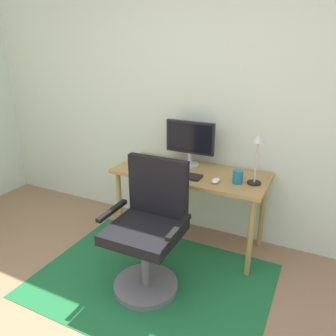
{
  "coord_description": "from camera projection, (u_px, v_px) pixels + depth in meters",
  "views": [
    {
      "loc": [
        1.02,
        -0.71,
        1.78
      ],
      "look_at": [
        -0.12,
        1.59,
        0.82
      ],
      "focal_mm": 35.43,
      "sensor_mm": 36.0,
      "label": 1
    }
  ],
  "objects": [
    {
      "name": "office_chair",
      "position": [
        149.0,
        234.0,
        2.48
      ],
      "size": [
        0.59,
        0.51,
        1.01
      ],
      "rotation": [
        0.0,
        0.0,
        0.01
      ],
      "color": "slate",
      "rests_on": "ground"
    },
    {
      "name": "cell_phone",
      "position": [
        138.0,
        160.0,
        3.21
      ],
      "size": [
        0.09,
        0.15,
        0.01
      ],
      "primitive_type": "cube",
      "rotation": [
        0.0,
        0.0,
        -0.15
      ],
      "color": "black",
      "rests_on": "desk"
    },
    {
      "name": "wall_back",
      "position": [
        210.0,
        101.0,
        3.04
      ],
      "size": [
        6.0,
        0.1,
        2.6
      ],
      "primitive_type": "cube",
      "color": "silver",
      "rests_on": "ground"
    },
    {
      "name": "area_rug",
      "position": [
        152.0,
        280.0,
        2.67
      ],
      "size": [
        1.82,
        1.33,
        0.01
      ],
      "primitive_type": "cube",
      "color": "#1C6433",
      "rests_on": "ground"
    },
    {
      "name": "desk_lamp",
      "position": [
        257.0,
        151.0,
        2.59
      ],
      "size": [
        0.11,
        0.11,
        0.41
      ],
      "color": "black",
      "rests_on": "desk"
    },
    {
      "name": "computer_mouse",
      "position": [
        216.0,
        181.0,
        2.7
      ],
      "size": [
        0.06,
        0.1,
        0.03
      ],
      "primitive_type": "ellipsoid",
      "color": "white",
      "rests_on": "desk"
    },
    {
      "name": "monitor",
      "position": [
        190.0,
        140.0,
        3.02
      ],
      "size": [
        0.46,
        0.18,
        0.42
      ],
      "color": "#B2B2B7",
      "rests_on": "desk"
    },
    {
      "name": "keyboard",
      "position": [
        177.0,
        174.0,
        2.86
      ],
      "size": [
        0.43,
        0.13,
        0.02
      ],
      "primitive_type": "cube",
      "color": "black",
      "rests_on": "desk"
    },
    {
      "name": "coffee_cup",
      "position": [
        238.0,
        177.0,
        2.68
      ],
      "size": [
        0.08,
        0.08,
        0.11
      ],
      "primitive_type": "cylinder",
      "color": "#1B6F8D",
      "rests_on": "desk"
    },
    {
      "name": "desk",
      "position": [
        190.0,
        180.0,
        2.97
      ],
      "size": [
        1.36,
        0.59,
        0.72
      ],
      "color": "#A47D43",
      "rests_on": "ground"
    }
  ]
}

